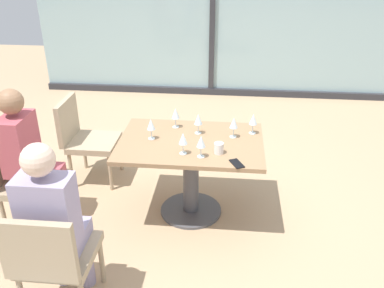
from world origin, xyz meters
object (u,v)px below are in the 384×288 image
wine_glass_1 (176,114)px  wine_glass_6 (198,120)px  chair_side_end (21,176)px  handbag_0 (43,244)px  chair_front_left (52,256)px  wine_glass_0 (253,120)px  dining_table_main (191,161)px  cell_phone_on_table (237,164)px  wine_glass_3 (201,142)px  wine_glass_5 (183,139)px  person_side_end (29,155)px  chair_far_left (84,135)px  wine_glass_2 (151,125)px  wine_glass_4 (234,123)px  coffee_cup (219,148)px  person_front_left (54,219)px

wine_glass_1 → wine_glass_6: (0.21, -0.11, 0.00)m
chair_side_end → handbag_0: bearing=-53.1°
chair_front_left → wine_glass_0: wine_glass_0 is taller
dining_table_main → cell_phone_on_table: (0.39, -0.36, 0.20)m
wine_glass_0 → wine_glass_3: same height
chair_front_left → wine_glass_1: bearing=68.5°
wine_glass_5 → cell_phone_on_table: size_ratio=1.28×
person_side_end → chair_far_left: bearing=78.5°
chair_side_end → wine_glass_2: wine_glass_2 is taller
dining_table_main → wine_glass_5: bearing=-99.3°
chair_front_left → cell_phone_on_table: bearing=37.2°
wine_glass_4 → wine_glass_5: size_ratio=1.00×
chair_far_left → wine_glass_5: size_ratio=4.70×
person_side_end → wine_glass_1: (1.13, 0.59, 0.16)m
person_side_end → cell_phone_on_table: size_ratio=8.75×
wine_glass_6 → dining_table_main: bearing=-107.3°
person_side_end → cell_phone_on_table: person_side_end is taller
chair_front_left → coffee_cup: (1.00, 1.03, 0.28)m
coffee_cup → cell_phone_on_table: (0.14, -0.16, -0.04)m
wine_glass_1 → wine_glass_5: size_ratio=1.00×
coffee_cup → cell_phone_on_table: bearing=-48.5°
wine_glass_3 → coffee_cup: 0.18m
chair_front_left → person_front_left: bearing=90.0°
wine_glass_4 → cell_phone_on_table: wine_glass_4 is taller
wine_glass_1 → wine_glass_4: size_ratio=1.00×
wine_glass_3 → chair_far_left: bearing=148.5°
dining_table_main → handbag_0: (-1.09, -0.74, -0.40)m
handbag_0 → cell_phone_on_table: bearing=35.7°
wine_glass_3 → cell_phone_on_table: size_ratio=1.28×
person_front_left → wine_glass_2: bearing=69.9°
dining_table_main → wine_glass_6: size_ratio=6.63×
person_side_end → wine_glass_0: 1.90m
wine_glass_0 → chair_far_left: bearing=170.3°
dining_table_main → coffee_cup: coffee_cup is taller
person_side_end → wine_glass_5: 1.27m
dining_table_main → wine_glass_1: bearing=121.9°
chair_side_end → wine_glass_4: wine_glass_4 is taller
chair_far_left → coffee_cup: bearing=-26.4°
person_front_left → wine_glass_6: person_front_left is taller
chair_far_left → wine_glass_3: bearing=-31.5°
person_side_end → person_front_left: size_ratio=1.00×
person_side_end → wine_glass_4: (1.65, 0.43, 0.16)m
wine_glass_2 → dining_table_main: bearing=-1.4°
wine_glass_1 → wine_glass_4: bearing=-16.4°
chair_side_end → wine_glass_5: (1.36, 0.09, 0.37)m
wine_glass_3 → dining_table_main: bearing=111.6°
wine_glass_6 → chair_side_end: bearing=-161.7°
chair_side_end → wine_glass_4: (1.76, 0.43, 0.37)m
wine_glass_4 → person_side_end: bearing=-165.2°
chair_front_left → handbag_0: size_ratio=2.90×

